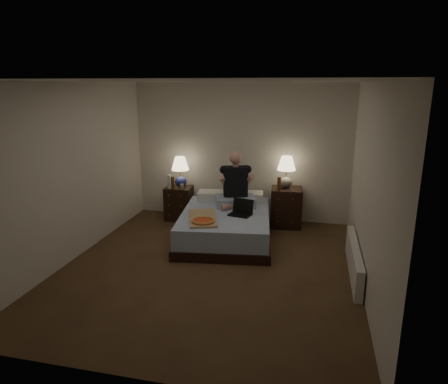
% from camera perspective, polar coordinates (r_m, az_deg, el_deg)
% --- Properties ---
extents(floor, '(4.00, 4.50, 0.00)m').
position_cam_1_polar(floor, '(5.65, -2.08, -10.69)').
color(floor, brown).
rests_on(floor, ground).
extents(ceiling, '(4.00, 4.50, 0.00)m').
position_cam_1_polar(ceiling, '(5.09, -2.35, 15.55)').
color(ceiling, white).
rests_on(ceiling, ground).
extents(wall_back, '(4.00, 0.00, 2.50)m').
position_cam_1_polar(wall_back, '(7.39, 2.36, 5.66)').
color(wall_back, silver).
rests_on(wall_back, ground).
extents(wall_front, '(4.00, 0.00, 2.50)m').
position_cam_1_polar(wall_front, '(3.21, -12.77, -7.37)').
color(wall_front, silver).
rests_on(wall_front, ground).
extents(wall_left, '(0.00, 4.50, 2.50)m').
position_cam_1_polar(wall_left, '(6.06, -20.81, 2.60)').
color(wall_left, silver).
rests_on(wall_left, ground).
extents(wall_right, '(0.00, 4.50, 2.50)m').
position_cam_1_polar(wall_right, '(5.10, 20.03, 0.47)').
color(wall_right, silver).
rests_on(wall_right, ground).
extents(bed, '(1.62, 2.02, 0.46)m').
position_cam_1_polar(bed, '(6.53, 0.22, -4.85)').
color(bed, '#6182C3').
rests_on(bed, floor).
extents(nightstand_left, '(0.50, 0.46, 0.62)m').
position_cam_1_polar(nightstand_left, '(7.53, -6.44, -1.58)').
color(nightstand_left, black).
rests_on(nightstand_left, floor).
extents(nightstand_right, '(0.57, 0.53, 0.70)m').
position_cam_1_polar(nightstand_right, '(7.19, 8.87, -2.17)').
color(nightstand_right, black).
rests_on(nightstand_right, floor).
extents(lamp_left, '(0.39, 0.39, 0.56)m').
position_cam_1_polar(lamp_left, '(7.42, -6.26, 2.88)').
color(lamp_left, navy).
rests_on(lamp_left, nightstand_left).
extents(lamp_right, '(0.33, 0.33, 0.56)m').
position_cam_1_polar(lamp_right, '(7.08, 8.88, 2.83)').
color(lamp_right, gray).
rests_on(lamp_right, nightstand_right).
extents(water_bottle, '(0.07, 0.07, 0.25)m').
position_cam_1_polar(water_bottle, '(7.36, -7.79, 1.48)').
color(water_bottle, silver).
rests_on(water_bottle, nightstand_left).
extents(soda_can, '(0.07, 0.07, 0.10)m').
position_cam_1_polar(soda_can, '(7.27, -6.03, 0.76)').
color(soda_can, '#A0A19C').
rests_on(soda_can, nightstand_left).
extents(beer_bottle_left, '(0.06, 0.06, 0.23)m').
position_cam_1_polar(beer_bottle_left, '(7.29, -7.33, 1.30)').
color(beer_bottle_left, '#582F0C').
rests_on(beer_bottle_left, nightstand_left).
extents(beer_bottle_right, '(0.06, 0.06, 0.23)m').
position_cam_1_polar(beer_bottle_right, '(6.93, 7.86, 1.19)').
color(beer_bottle_right, '#5F2E0D').
rests_on(beer_bottle_right, nightstand_right).
extents(person, '(0.78, 0.69, 0.93)m').
position_cam_1_polar(person, '(6.68, 1.70, 1.84)').
color(person, black).
rests_on(person, bed).
extents(laptop, '(0.39, 0.35, 0.24)m').
position_cam_1_polar(laptop, '(6.27, 2.32, -2.31)').
color(laptop, black).
rests_on(laptop, bed).
extents(pizza_box, '(0.62, 0.85, 0.08)m').
position_cam_1_polar(pizza_box, '(5.91, -3.00, -4.23)').
color(pizza_box, tan).
rests_on(pizza_box, bed).
extents(radiator, '(0.10, 1.60, 0.40)m').
position_cam_1_polar(radiator, '(5.66, 18.08, -9.20)').
color(radiator, silver).
rests_on(radiator, floor).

